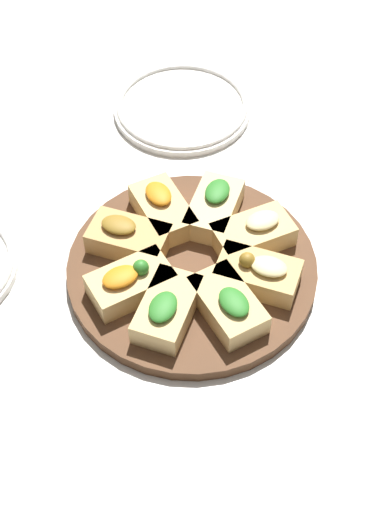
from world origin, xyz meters
name	(u,v)px	position (x,y,z in m)	size (l,w,h in m)	color
ground_plane	(192,272)	(0.00, 0.00, 0.00)	(3.00, 3.00, 0.00)	silver
serving_board	(192,268)	(0.00, 0.00, 0.01)	(0.31, 0.31, 0.02)	#51331E
focaccia_slice_0	(258,273)	(0.00, -0.08, 0.03)	(0.06, 0.10, 0.05)	tan
focaccia_slice_1	(254,233)	(0.06, -0.06, 0.03)	(0.11, 0.11, 0.04)	#DBB775
focaccia_slice_2	(213,207)	(0.09, 0.00, 0.03)	(0.10, 0.06, 0.04)	#E5C689
focaccia_slice_3	(163,210)	(0.06, 0.06, 0.03)	(0.11, 0.11, 0.04)	#DBB775
focaccia_slice_4	(128,238)	(0.00, 0.09, 0.03)	(0.06, 0.10, 0.04)	tan
focaccia_slice_5	(130,282)	(-0.06, 0.05, 0.03)	(0.11, 0.11, 0.05)	#DBB775
focaccia_slice_6	(167,309)	(-0.09, 0.00, 0.03)	(0.10, 0.06, 0.04)	#DBB775
focaccia_slice_7	(228,305)	(-0.06, -0.06, 0.03)	(0.11, 0.11, 0.04)	#DBB775
plate_right	(182,107)	(0.29, 0.12, 0.01)	(0.21, 0.21, 0.02)	white
napkin_stack	(245,512)	(-0.27, -0.15, 0.01)	(0.12, 0.11, 0.01)	white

